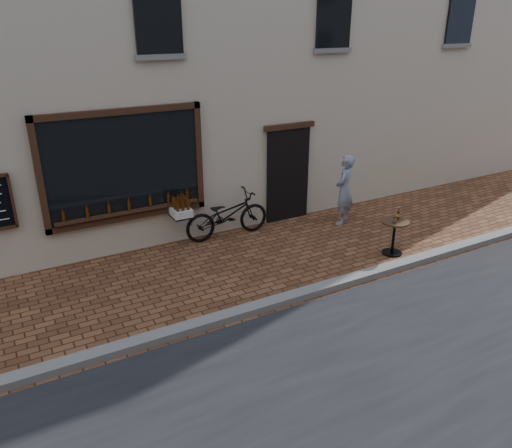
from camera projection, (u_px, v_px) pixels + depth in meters
ground at (300, 305)px, 8.52m from camera, size 90.00×90.00×0.00m
kerb at (294, 297)px, 8.66m from camera, size 90.00×0.25×0.12m
cargo_bicycle at (225, 215)px, 10.96m from camera, size 2.25×0.71×1.09m
bistro_table at (394, 230)px, 10.17m from camera, size 0.57×0.57×0.97m
pedestrian at (344, 190)px, 11.58m from camera, size 0.73×0.67×1.66m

